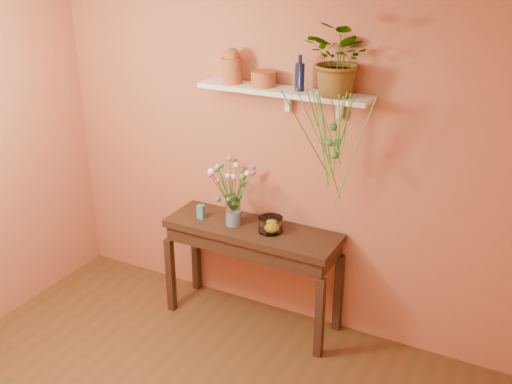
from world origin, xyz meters
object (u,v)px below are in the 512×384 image
(bouquet, at_px, (232,180))
(blue_bottle, at_px, (300,76))
(terracotta_jug, at_px, (232,66))
(sideboard, at_px, (252,241))
(glass_bowl, at_px, (271,225))
(glass_vase, at_px, (233,213))
(spider_plant, at_px, (341,59))

(bouquet, bearing_deg, blue_bottle, 20.03)
(terracotta_jug, bearing_deg, blue_bottle, 1.48)
(sideboard, xyz_separation_m, glass_bowl, (0.16, -0.00, 0.18))
(blue_bottle, height_order, glass_bowl, blue_bottle)
(terracotta_jug, xyz_separation_m, glass_vase, (0.07, -0.14, -1.11))
(sideboard, bearing_deg, terracotta_jug, 154.80)
(bouquet, distance_m, glass_bowl, 0.45)
(terracotta_jug, bearing_deg, glass_vase, -62.75)
(glass_vase, bearing_deg, sideboard, 11.96)
(terracotta_jug, distance_m, bouquet, 0.84)
(glass_vase, bearing_deg, bouquet, -68.41)
(blue_bottle, height_order, spider_plant, spider_plant)
(spider_plant, height_order, glass_bowl, spider_plant)
(terracotta_jug, height_order, glass_vase, terracotta_jug)
(terracotta_jug, distance_m, blue_bottle, 0.54)
(bouquet, bearing_deg, sideboard, 19.40)
(sideboard, bearing_deg, glass_vase, -168.04)
(sideboard, relative_size, bouquet, 2.84)
(blue_bottle, bearing_deg, bouquet, -159.97)
(blue_bottle, distance_m, bouquet, 0.94)
(bouquet, bearing_deg, glass_bowl, 9.42)
(blue_bottle, relative_size, spider_plant, 0.50)
(terracotta_jug, bearing_deg, bouquet, -63.41)
(blue_bottle, xyz_separation_m, glass_bowl, (-0.16, -0.12, -1.14))
(sideboard, height_order, terracotta_jug, terracotta_jug)
(spider_plant, height_order, bouquet, spider_plant)
(spider_plant, bearing_deg, terracotta_jug, 178.97)
(glass_vase, bearing_deg, spider_plant, 8.83)
(terracotta_jug, distance_m, glass_vase, 1.12)
(sideboard, bearing_deg, glass_bowl, -0.01)
(spider_plant, relative_size, glass_bowl, 2.64)
(sideboard, distance_m, terracotta_jug, 1.36)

